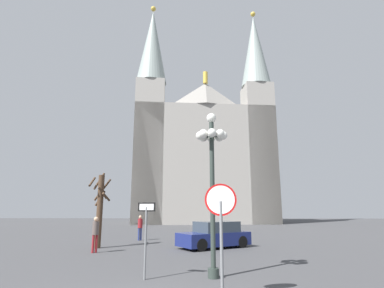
% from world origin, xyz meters
% --- Properties ---
extents(cathedral, '(21.44, 12.38, 33.73)m').
position_xyz_m(cathedral, '(1.54, 38.83, 10.83)').
color(cathedral, gray).
rests_on(cathedral, ground).
extents(stop_sign, '(0.81, 0.10, 2.78)m').
position_xyz_m(stop_sign, '(1.78, 1.31, 1.96)').
color(stop_sign, slate).
rests_on(stop_sign, ground).
extents(one_way_arrow_sign, '(0.59, 0.23, 2.34)m').
position_xyz_m(one_way_arrow_sign, '(-0.49, 3.46, 1.50)').
color(one_way_arrow_sign, slate).
rests_on(one_way_arrow_sign, ground).
extents(street_lamp, '(1.10, 1.10, 5.44)m').
position_xyz_m(street_lamp, '(1.65, 3.74, 3.66)').
color(street_lamp, '#2D3833').
rests_on(street_lamp, ground).
extents(bare_tree, '(1.12, 1.14, 4.22)m').
position_xyz_m(bare_tree, '(-4.52, 10.84, 2.22)').
color(bare_tree, '#473323').
rests_on(bare_tree, ground).
extents(parked_car_near_navy, '(4.30, 3.68, 1.43)m').
position_xyz_m(parked_car_near_navy, '(2.00, 11.13, 0.67)').
color(parked_car_near_navy, navy).
rests_on(parked_car_near_navy, ground).
extents(pedestrian_walking, '(0.32, 0.32, 1.74)m').
position_xyz_m(pedestrian_walking, '(-4.05, 9.02, 1.06)').
color(pedestrian_walking, maroon).
rests_on(pedestrian_walking, ground).
extents(pedestrian_standing, '(0.32, 0.32, 1.67)m').
position_xyz_m(pedestrian_standing, '(-2.99, 14.93, 1.01)').
color(pedestrian_standing, navy).
rests_on(pedestrian_standing, ground).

